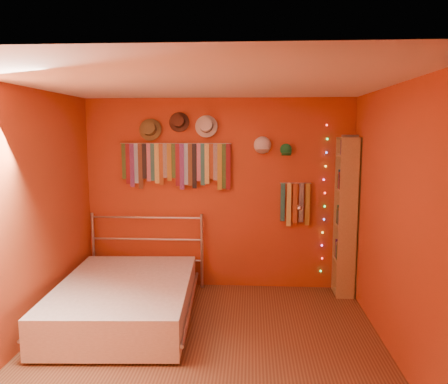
% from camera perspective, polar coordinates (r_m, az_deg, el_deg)
% --- Properties ---
extents(ground, '(3.50, 3.50, 0.00)m').
position_cam_1_polar(ground, '(4.47, -2.51, -19.72)').
color(ground, brown).
rests_on(ground, ground).
extents(back_wall, '(3.50, 0.02, 2.50)m').
position_cam_1_polar(back_wall, '(5.76, -0.72, -0.28)').
color(back_wall, '#8F3717').
rests_on(back_wall, ground).
extents(right_wall, '(0.02, 3.50, 2.50)m').
position_cam_1_polar(right_wall, '(4.23, 21.75, -3.85)').
color(right_wall, '#8F3717').
rests_on(right_wall, ground).
extents(left_wall, '(0.02, 3.50, 2.50)m').
position_cam_1_polar(left_wall, '(4.57, -25.01, -3.17)').
color(left_wall, '#8F3717').
rests_on(left_wall, ground).
extents(ceiling, '(3.50, 3.50, 0.02)m').
position_cam_1_polar(ceiling, '(3.98, -2.74, 14.10)').
color(ceiling, white).
rests_on(ceiling, back_wall).
extents(tie_rack, '(1.45, 0.03, 0.60)m').
position_cam_1_polar(tie_rack, '(5.72, -6.25, 3.76)').
color(tie_rack, '#B2B3B7').
rests_on(tie_rack, back_wall).
extents(small_tie_rack, '(0.40, 0.03, 0.57)m').
position_cam_1_polar(small_tie_rack, '(5.72, 9.29, -1.35)').
color(small_tie_rack, '#B2B3B7').
rests_on(small_tie_rack, back_wall).
extents(fedora_olive, '(0.29, 0.16, 0.28)m').
position_cam_1_polar(fedora_olive, '(5.74, -9.69, 8.12)').
color(fedora_olive, brown).
rests_on(fedora_olive, back_wall).
extents(fedora_brown, '(0.26, 0.14, 0.26)m').
position_cam_1_polar(fedora_brown, '(5.67, -5.93, 9.15)').
color(fedora_brown, '#452418').
rests_on(fedora_brown, back_wall).
extents(fedora_white, '(0.29, 0.16, 0.28)m').
position_cam_1_polar(fedora_white, '(5.62, -2.36, 8.66)').
color(fedora_white, beige).
rests_on(fedora_white, back_wall).
extents(cap_white, '(0.20, 0.25, 0.20)m').
position_cam_1_polar(cap_white, '(5.63, 5.03, 6.10)').
color(cap_white, silver).
rests_on(cap_white, back_wall).
extents(cap_green, '(0.16, 0.21, 0.16)m').
position_cam_1_polar(cap_green, '(5.65, 8.09, 5.50)').
color(cap_green, '#1B7A38').
rests_on(cap_green, back_wall).
extents(fairy_lights, '(0.06, 0.02, 1.93)m').
position_cam_1_polar(fairy_lights, '(5.79, 12.95, -0.99)').
color(fairy_lights, '#FF3333').
rests_on(fairy_lights, back_wall).
extents(reading_lamp, '(0.06, 0.27, 0.08)m').
position_cam_1_polar(reading_lamp, '(5.59, 9.80, -2.03)').
color(reading_lamp, '#B2B3B7').
rests_on(reading_lamp, back_wall).
extents(bookshelf, '(0.25, 0.34, 2.00)m').
position_cam_1_polar(bookshelf, '(5.69, 16.00, -3.05)').
color(bookshelf, olive).
rests_on(bookshelf, ground).
extents(bed, '(1.62, 2.10, 1.00)m').
position_cam_1_polar(bed, '(5.09, -12.76, -13.47)').
color(bed, '#B2B3B7').
rests_on(bed, ground).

